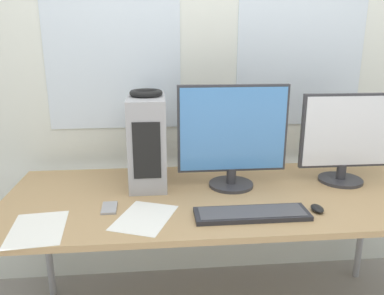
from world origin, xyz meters
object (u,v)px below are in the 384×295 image
object	(u,v)px
monitor_main	(233,135)
monitor_right_near	(345,138)
headphones	(146,93)
cell_phone	(109,208)
pc_tower	(148,140)
keyboard	(252,214)
mouse	(317,209)

from	to	relation	value
monitor_main	monitor_right_near	distance (m)	0.60
headphones	cell_phone	bearing A→B (deg)	-117.55
monitor_main	pc_tower	bearing A→B (deg)	165.79
headphones	keyboard	xyz separation A→B (m)	(0.45, -0.46, -0.46)
mouse	cell_phone	xyz separation A→B (m)	(-0.92, 0.11, -0.01)
monitor_main	mouse	distance (m)	0.53
monitor_main	cell_phone	bearing A→B (deg)	-159.76
headphones	monitor_main	bearing A→B (deg)	-14.32
monitor_main	cell_phone	world-z (taller)	monitor_main
monitor_right_near	keyboard	bearing A→B (deg)	-147.92
mouse	cell_phone	bearing A→B (deg)	173.15
monitor_main	keyboard	bearing A→B (deg)	-86.58
pc_tower	cell_phone	size ratio (longest dim) A/B	3.68
keyboard	headphones	bearing A→B (deg)	134.20
cell_phone	headphones	bearing A→B (deg)	60.39
pc_tower	keyboard	xyz separation A→B (m)	(0.45, -0.46, -0.22)
keyboard	mouse	bearing A→B (deg)	3.81
headphones	monitor_right_near	distance (m)	1.05
headphones	monitor_main	distance (m)	0.48
pc_tower	keyboard	distance (m)	0.68
monitor_right_near	cell_phone	world-z (taller)	monitor_right_near
headphones	monitor_right_near	xyz separation A→B (m)	(1.02, -0.10, -0.23)
monitor_right_near	cell_phone	distance (m)	1.24
cell_phone	mouse	bearing A→B (deg)	-8.91
monitor_main	mouse	bearing A→B (deg)	-45.80
mouse	cell_phone	distance (m)	0.93
monitor_main	mouse	xyz separation A→B (m)	(0.32, -0.33, -0.26)
pc_tower	cell_phone	distance (m)	0.43
headphones	mouse	xyz separation A→B (m)	(0.75, -0.44, -0.46)
headphones	mouse	world-z (taller)	headphones
monitor_main	cell_phone	distance (m)	0.69
monitor_right_near	keyboard	size ratio (longest dim) A/B	0.97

